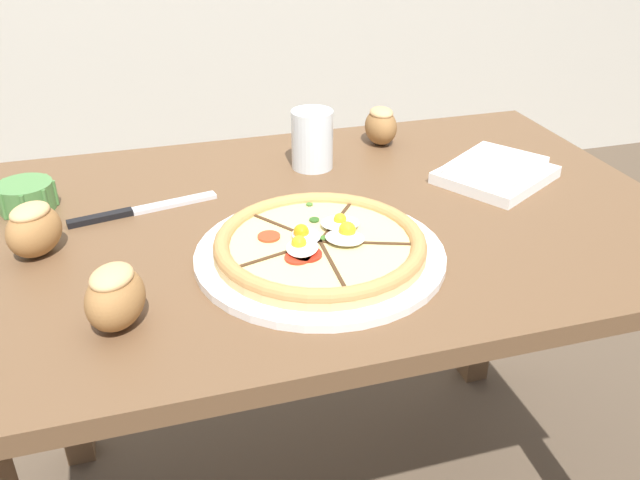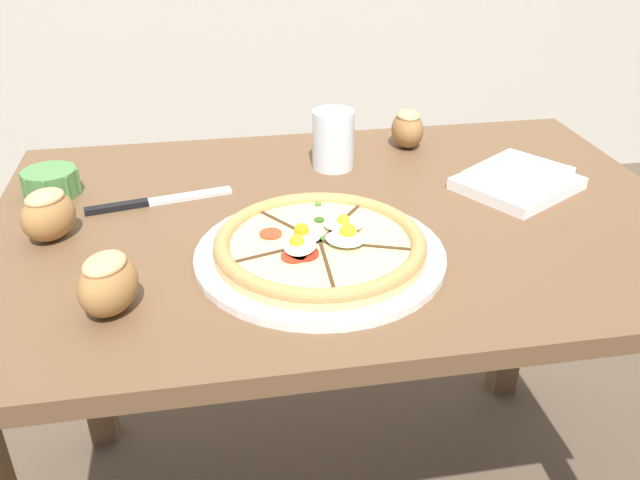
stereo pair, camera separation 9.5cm
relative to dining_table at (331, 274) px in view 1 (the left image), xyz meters
The scene contains 9 objects.
dining_table is the anchor object (origin of this frame).
pizza 0.20m from the dining_table, 113.90° to the right, with size 0.36×0.36×0.05m.
ramekin_bowl 0.52m from the dining_table, 161.89° to the left, with size 0.10×0.10×0.04m.
napkin_folded 0.35m from the dining_table, ahead, with size 0.24×0.23×0.04m.
bread_piece_near 0.43m from the dining_table, 147.40° to the right, with size 0.10×0.11×0.08m.
bread_piece_mid 0.47m from the dining_table, behind, with size 0.10×0.11×0.08m.
bread_piece_far 0.36m from the dining_table, 55.27° to the left, with size 0.07×0.09×0.07m.
knife_main 0.33m from the dining_table, 163.06° to the left, with size 0.24×0.07×0.01m.
water_glass 0.25m from the dining_table, 83.52° to the left, with size 0.08×0.08×0.11m.
Camera 1 is at (-0.30, -0.93, 1.21)m, focal length 38.00 mm.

